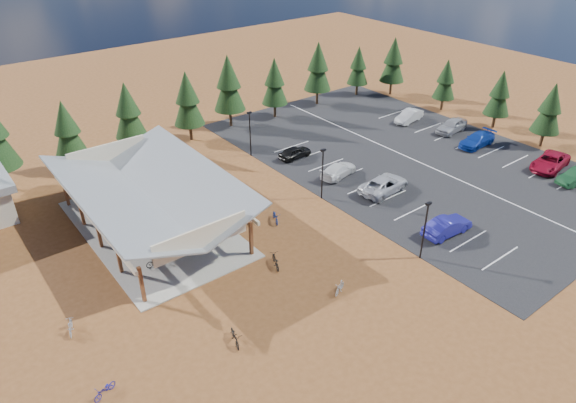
{
  "coord_description": "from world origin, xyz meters",
  "views": [
    {
      "loc": [
        -23.56,
        -29.61,
        24.77
      ],
      "look_at": [
        0.28,
        1.15,
        1.73
      ],
      "focal_mm": 32.0,
      "sensor_mm": 36.0,
      "label": 1
    }
  ],
  "objects": [
    {
      "name": "pine_11",
      "position": [
        33.63,
        2.2,
        4.42
      ],
      "size": [
        3.11,
        3.11,
        7.24
      ],
      "color": "#382314",
      "rests_on": "ground"
    },
    {
      "name": "pine_8",
      "position": [
        28.82,
        21.64,
        4.28
      ],
      "size": [
        3.01,
        3.01,
        7.01
      ],
      "color": "#382314",
      "rests_on": "ground"
    },
    {
      "name": "car_2",
      "position": [
        10.57,
        -0.79,
        0.82
      ],
      "size": [
        5.85,
        3.17,
        1.56
      ],
      "primitive_type": "imported",
      "rotation": [
        0.0,
        0.0,
        1.68
      ],
      "color": "#B0B2B9",
      "rests_on": "asphalt_lot"
    },
    {
      "name": "pine_13",
      "position": [
        32.91,
        18.79,
        5.02
      ],
      "size": [
        3.53,
        3.53,
        8.22
      ],
      "color": "#382314",
      "rests_on": "ground"
    },
    {
      "name": "bike_8",
      "position": [
        -11.6,
        -8.62,
        0.49
      ],
      "size": [
        1.2,
        1.99,
        0.99
      ],
      "primitive_type": "imported",
      "rotation": [
        0.0,
        0.0,
        -0.31
      ],
      "color": "black",
      "rests_on": "ground"
    },
    {
      "name": "bike_0",
      "position": [
        -12.11,
        1.89,
        0.55
      ],
      "size": [
        1.72,
        0.6,
        0.9
      ],
      "primitive_type": "imported",
      "rotation": [
        0.0,
        0.0,
        1.57
      ],
      "color": "black",
      "rests_on": "concrete_pad"
    },
    {
      "name": "car_6",
      "position": [
        28.13,
        -8.11,
        0.82
      ],
      "size": [
        5.95,
        3.38,
        1.57
      ],
      "primitive_type": "imported",
      "rotation": [
        0.0,
        0.0,
        -1.43
      ],
      "color": "maroon",
      "rests_on": "asphalt_lot"
    },
    {
      "name": "trash_bin_1",
      "position": [
        -3.57,
        6.2,
        0.45
      ],
      "size": [
        0.6,
        0.6,
        0.9
      ],
      "primitive_type": "cylinder",
      "color": "#432C18",
      "rests_on": "ground"
    },
    {
      "name": "pine_3",
      "position": [
        -4.93,
        22.77,
        4.97
      ],
      "size": [
        3.49,
        3.49,
        8.14
      ],
      "color": "#382314",
      "rests_on": "ground"
    },
    {
      "name": "bike_4",
      "position": [
        -9.19,
        2.19,
        0.51
      ],
      "size": [
        1.65,
        1.01,
        0.82
      ],
      "primitive_type": "imported",
      "rotation": [
        0.0,
        0.0,
        1.25
      ],
      "color": "black",
      "rests_on": "concrete_pad"
    },
    {
      "name": "ground",
      "position": [
        0.0,
        0.0,
        0.0
      ],
      "size": [
        140.0,
        140.0,
        0.0
      ],
      "primitive_type": "plane",
      "color": "brown",
      "rests_on": "ground"
    },
    {
      "name": "concrete_pad",
      "position": [
        -10.0,
        7.0,
        0.05
      ],
      "size": [
        10.6,
        18.6,
        0.1
      ],
      "primitive_type": "cube",
      "color": "gray",
      "rests_on": "ground"
    },
    {
      "name": "lamp_post_2",
      "position": [
        5.0,
        14.0,
        2.98
      ],
      "size": [
        0.5,
        0.25,
        5.14
      ],
      "color": "black",
      "rests_on": "ground"
    },
    {
      "name": "bike_1",
      "position": [
        -10.75,
        5.77,
        0.58
      ],
      "size": [
        1.62,
        0.61,
        0.95
      ],
      "primitive_type": "imported",
      "rotation": [
        0.0,
        0.0,
        1.47
      ],
      "color": "gray",
      "rests_on": "concrete_pad"
    },
    {
      "name": "bike_5",
      "position": [
        -6.76,
        3.65,
        0.56
      ],
      "size": [
        1.57,
        0.55,
        0.93
      ],
      "primitive_type": "imported",
      "rotation": [
        0.0,
        0.0,
        1.5
      ],
      "color": "gray",
      "rests_on": "concrete_pad"
    },
    {
      "name": "bike_2",
      "position": [
        -11.35,
        9.13,
        0.54
      ],
      "size": [
        1.78,
        0.99,
        0.89
      ],
      "primitive_type": "imported",
      "rotation": [
        0.0,
        0.0,
        1.82
      ],
      "color": "#1D309E",
      "rests_on": "concrete_pad"
    },
    {
      "name": "pine_5",
      "position": [
        7.9,
        22.73,
        5.49
      ],
      "size": [
        3.86,
        3.86,
        8.99
      ],
      "color": "#382314",
      "rests_on": "ground"
    },
    {
      "name": "bike_7",
      "position": [
        -6.53,
        11.76,
        0.64
      ],
      "size": [
        1.85,
        0.69,
        1.09
      ],
      "primitive_type": "imported",
      "rotation": [
        0.0,
        0.0,
        1.47
      ],
      "color": "#961E09",
      "rests_on": "concrete_pad"
    },
    {
      "name": "asphalt_lot",
      "position": [
        18.5,
        3.0,
        0.02
      ],
      "size": [
        27.0,
        44.0,
        0.04
      ],
      "primitive_type": "cube",
      "color": "black",
      "rests_on": "ground"
    },
    {
      "name": "pine_7",
      "position": [
        21.71,
        22.2,
        5.25
      ],
      "size": [
        3.69,
        3.69,
        8.6
      ],
      "color": "#382314",
      "rests_on": "ground"
    },
    {
      "name": "car_9",
      "position": [
        26.67,
        9.9,
        0.78
      ],
      "size": [
        4.7,
        2.24,
        1.49
      ],
      "primitive_type": "imported",
      "rotation": [
        0.0,
        0.0,
        -1.42
      ],
      "color": "silver",
      "rests_on": "asphalt_lot"
    },
    {
      "name": "pine_10",
      "position": [
        33.02,
        -4.44,
        4.58
      ],
      "size": [
        3.22,
        3.22,
        7.5
      ],
      "color": "#382314",
      "rests_on": "ground"
    },
    {
      "name": "bike_13",
      "position": [
        -2.93,
        -9.13,
        0.45
      ],
      "size": [
        1.56,
        1.0,
        0.91
      ],
      "primitive_type": "imported",
      "rotation": [
        0.0,
        0.0,
        5.13
      ],
      "color": "#94979C",
      "rests_on": "ground"
    },
    {
      "name": "pine_6",
      "position": [
        14.13,
        21.81,
        4.75
      ],
      "size": [
        3.34,
        3.34,
        7.77
      ],
      "color": "#382314",
      "rests_on": "ground"
    },
    {
      "name": "lamp_post_1",
      "position": [
        5.0,
        2.0,
        2.98
      ],
      "size": [
        0.5,
        0.25,
        5.14
      ],
      "color": "black",
      "rests_on": "ground"
    },
    {
      "name": "car_8",
      "position": [
        28.18,
        4.45,
        0.86
      ],
      "size": [
        4.94,
        2.35,
        1.63
      ],
      "primitive_type": "imported",
      "rotation": [
        0.0,
        0.0,
        -1.48
      ],
      "color": "#94959A",
      "rests_on": "asphalt_lot"
    },
    {
      "name": "pine_4",
      "position": [
        1.87,
        21.98,
        5.05
      ],
      "size": [
        3.55,
        3.55,
        8.27
      ],
      "color": "#382314",
      "rests_on": "ground"
    },
    {
      "name": "pine_2",
      "position": [
        -11.69,
        22.11,
        4.75
      ],
      "size": [
        3.34,
        3.34,
        7.77
      ],
      "color": "#382314",
      "rests_on": "ground"
    },
    {
      "name": "trash_bin_0",
      "position": [
        -3.94,
        3.3,
        0.45
      ],
      "size": [
        0.6,
        0.6,
        0.9
      ],
      "primitive_type": "cylinder",
      "color": "#432C18",
      "rests_on": "ground"
    },
    {
      "name": "bike_pavilion",
      "position": [
        -10.0,
        7.0,
        3.82
      ],
      "size": [
        11.65,
        19.4,
        4.97
      ],
      "color": "brown",
      "rests_on": "concrete_pad"
    },
    {
      "name": "pine_12",
      "position": [
        33.61,
        10.13,
        4.19
      ],
      "size": [
        2.95,
        2.95,
        6.87
      ],
      "color": "#382314",
      "rests_on": "ground"
    },
    {
      "name": "car_1",
      "position": [
        9.37,
        -9.16,
        0.82
      ],
      "size": [
        4.82,
        1.94,
        1.56
      ],
      "primitive_type": "imported",
      "rotation": [
        0.0,
        0.0,
        1.51
      ],
      "color": "navy",
      "rests_on": "asphalt_lot"
    },
    {
      "name": "lamp_post_0",
      "position": [
        5.0,
        -10.0,
        2.98
      ],
      "size": [
        0.5,
        0.25,
        5.14
      ],
      "color": "black",
      "rests_on": "ground"
    },
    {
      "name": "car_7",
      "position": [
        27.08,
        0.07,
        0.78
      ],
      "size": [
        5.19,
        2.24,
        1.49
      ],
      "primitive_type": "imported",
      "rotation": [
        0.0,
        0.0,
        -1.54
      ],
      "color": "navy",
      "rests_on": "asphalt_lot"
    },
    {
      "name": "car_4",
      "position": [
        8.46,
        10.47,
        0.71
      ],
      "size": [
        3.97,
        1.72,
        1.33
      ],
      "primitive_type": "imported",
      "rotation": [
        0.0,
        0.0,
        1.61
      ],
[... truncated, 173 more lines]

